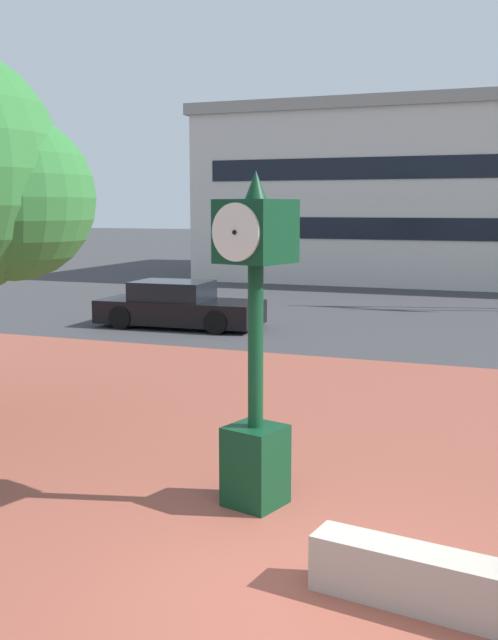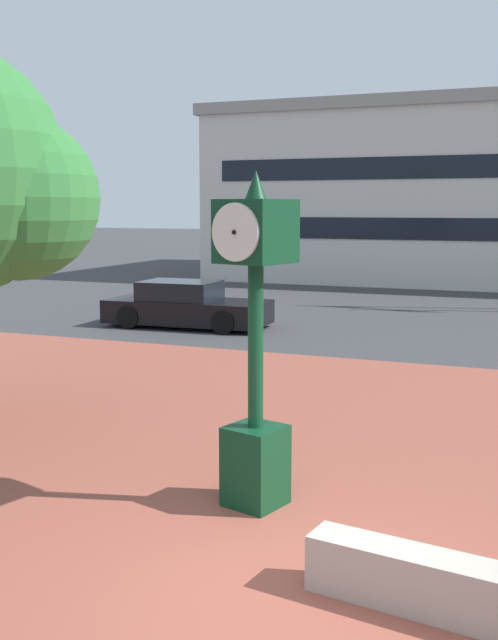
{
  "view_description": "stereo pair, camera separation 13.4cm",
  "coord_description": "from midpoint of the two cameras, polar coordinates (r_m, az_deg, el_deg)",
  "views": [
    {
      "loc": [
        1.74,
        -5.94,
        3.33
      ],
      "look_at": [
        -1.19,
        1.68,
        2.12
      ],
      "focal_mm": 42.76,
      "sensor_mm": 36.0,
      "label": 1
    },
    {
      "loc": [
        1.86,
        -5.9,
        3.33
      ],
      "look_at": [
        -1.19,
        1.68,
        2.12
      ],
      "focal_mm": 42.76,
      "sensor_mm": 36.0,
      "label": 2
    }
  ],
  "objects": [
    {
      "name": "plaza_brick_paving",
      "position": [
        9.83,
        10.28,
        -11.46
      ],
      "size": [
        44.0,
        14.3,
        0.01
      ],
      "primitive_type": "cube",
      "color": "brown",
      "rests_on": "ground"
    },
    {
      "name": "street_clock",
      "position": [
        8.33,
        0.96,
        -1.65
      ],
      "size": [
        0.84,
        0.88,
        3.71
      ],
      "rotation": [
        0.0,
        0.0,
        -0.27
      ],
      "color": "#0C381E",
      "rests_on": "ground"
    },
    {
      "name": "planter_wall",
      "position": [
        6.71,
        18.71,
        -19.33
      ],
      "size": [
        3.22,
        0.88,
        0.5
      ],
      "primitive_type": "cube",
      "rotation": [
        0.0,
        0.0,
        -0.15
      ],
      "color": "#ADA393",
      "rests_on": "ground"
    },
    {
      "name": "car_street_mid",
      "position": [
        21.38,
        -4.58,
        1.02
      ],
      "size": [
        4.61,
        2.06,
        1.28
      ],
      "rotation": [
        0.0,
        0.0,
        4.76
      ],
      "color": "black",
      "rests_on": "ground"
    },
    {
      "name": "civic_building",
      "position": [
        38.5,
        16.58,
        9.01
      ],
      "size": [
        22.81,
        14.34,
        7.85
      ],
      "color": "beige",
      "rests_on": "ground"
    },
    {
      "name": "ground_plane",
      "position": [
        7.03,
        4.71,
        -19.85
      ],
      "size": [
        200.0,
        200.0,
        0.0
      ],
      "primitive_type": "plane",
      "color": "#38383A"
    }
  ]
}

